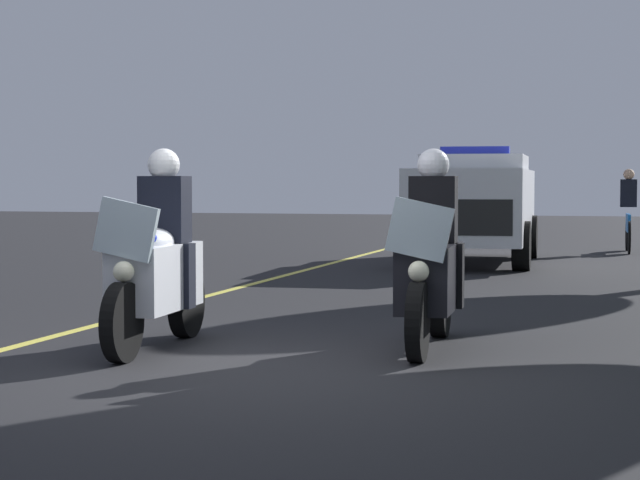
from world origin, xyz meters
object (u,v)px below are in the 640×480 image
at_px(police_motorcycle_lead_left, 157,267).
at_px(cyclist_background, 628,211).
at_px(police_suv, 474,203).
at_px(police_motorcycle_lead_right, 430,267).

height_order(police_motorcycle_lead_left, cyclist_background, police_motorcycle_lead_left).
xyz_separation_m(police_suv, cyclist_background, (-3.78, 2.58, -0.22)).
distance_m(police_motorcycle_lead_left, police_motorcycle_lead_right, 2.34).
bearing_deg(police_suv, cyclist_background, 145.73).
xyz_separation_m(police_motorcycle_lead_left, police_suv, (-10.92, 1.15, 0.37)).
height_order(police_motorcycle_lead_left, police_suv, police_suv).
bearing_deg(police_motorcycle_lead_right, police_motorcycle_lead_left, -73.53).
relative_size(police_motorcycle_lead_left, police_motorcycle_lead_right, 1.00).
distance_m(police_motorcycle_lead_left, cyclist_background, 15.17).
bearing_deg(police_motorcycle_lead_left, cyclist_background, 165.78).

